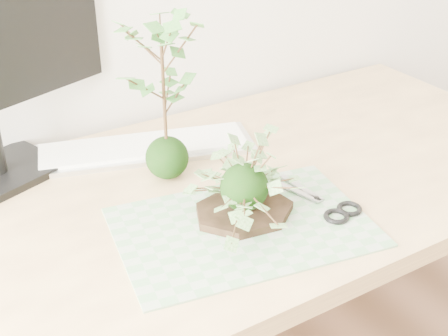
{
  "coord_description": "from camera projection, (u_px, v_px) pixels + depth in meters",
  "views": [
    {
      "loc": [
        -0.49,
        0.34,
        1.37
      ],
      "look_at": [
        0.0,
        1.14,
        0.84
      ],
      "focal_mm": 50.0,
      "sensor_mm": 36.0,
      "label": 1
    }
  ],
  "objects": [
    {
      "name": "scissors",
      "position": [
        330.0,
        208.0,
        1.14
      ],
      "size": [
        0.09,
        0.19,
        0.01
      ],
      "rotation": [
        0.0,
        0.0,
        0.18
      ],
      "color": "#99999D",
      "rests_on": "cutting_mat"
    },
    {
      "name": "maple_kokedama",
      "position": [
        162.0,
        57.0,
        1.13
      ],
      "size": [
        0.22,
        0.22,
        0.36
      ],
      "rotation": [
        0.0,
        0.0,
        -0.15
      ],
      "color": "black",
      "rests_on": "desk"
    },
    {
      "name": "keyboard",
      "position": [
        144.0,
        148.0,
        1.34
      ],
      "size": [
        0.49,
        0.27,
        0.02
      ],
      "rotation": [
        0.0,
        0.0,
        -0.29
      ],
      "color": "silver",
      "rests_on": "desk"
    },
    {
      "name": "cutting_mat",
      "position": [
        243.0,
        227.0,
        1.1
      ],
      "size": [
        0.49,
        0.37,
        0.0
      ],
      "primitive_type": "cube",
      "rotation": [
        0.0,
        0.0,
        -0.17
      ],
      "color": "#649963",
      "rests_on": "desk"
    },
    {
      "name": "ivy_kokedama",
      "position": [
        245.0,
        167.0,
        1.08
      ],
      "size": [
        0.27,
        0.27,
        0.17
      ],
      "rotation": [
        0.0,
        0.0,
        0.13
      ],
      "color": "black",
      "rests_on": "stone_dish"
    },
    {
      "name": "stone_dish",
      "position": [
        244.0,
        211.0,
        1.12
      ],
      "size": [
        0.21,
        0.21,
        0.01
      ],
      "primitive_type": "cylinder",
      "rotation": [
        0.0,
        0.0,
        -0.15
      ],
      "color": "black",
      "rests_on": "cutting_mat"
    },
    {
      "name": "desk",
      "position": [
        204.0,
        230.0,
        1.25
      ],
      "size": [
        1.6,
        0.7,
        0.74
      ],
      "color": "tan",
      "rests_on": "ground_plane"
    }
  ]
}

